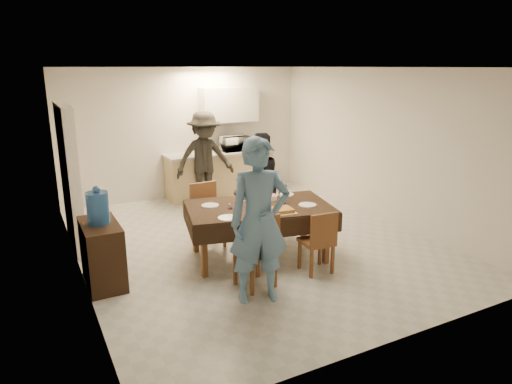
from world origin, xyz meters
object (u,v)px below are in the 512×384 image
at_px(water_jug, 98,208).
at_px(person_far, 259,182).
at_px(microwave, 234,143).
at_px(dining_table, 259,208).
at_px(wine_bottle, 254,195).
at_px(person_near, 259,221).
at_px(savoury_tart, 279,210).
at_px(person_kitchen, 205,158).
at_px(console, 102,254).
at_px(water_pitcher, 283,196).

bearing_deg(water_jug, person_far, 18.24).
bearing_deg(microwave, dining_table, 70.64).
bearing_deg(wine_bottle, person_near, -114.44).
bearing_deg(water_jug, wine_bottle, -3.72).
bearing_deg(person_far, wine_bottle, 56.02).
bearing_deg(savoury_tart, dining_table, 104.74).
xyz_separation_m(wine_bottle, person_kitchen, (0.35, 2.75, -0.00)).
bearing_deg(wine_bottle, microwave, 69.57).
bearing_deg(person_far, console, 15.22).
xyz_separation_m(console, savoury_tart, (2.18, -0.56, 0.40)).
bearing_deg(water_jug, dining_table, -5.00).
distance_m(water_jug, water_pitcher, 2.45).
bearing_deg(wine_bottle, dining_table, -45.00).
height_order(person_far, person_kitchen, person_kitchen).
distance_m(console, savoury_tart, 2.29).
xyz_separation_m(water_jug, water_pitcher, (2.43, -0.23, -0.12)).
relative_size(console, water_pitcher, 4.16).
distance_m(person_far, person_kitchen, 1.77).
xyz_separation_m(person_far, person_kitchen, (-0.25, 1.75, 0.10)).
distance_m(water_jug, person_far, 2.78).
xyz_separation_m(water_jug, person_kitchen, (2.38, 2.62, -0.08)).
relative_size(wine_bottle, microwave, 0.50).
bearing_deg(person_kitchen, wine_bottle, -97.25).
height_order(savoury_tart, person_near, person_near).
bearing_deg(person_near, person_far, 76.45).
xyz_separation_m(water_pitcher, person_far, (0.20, 1.10, -0.07)).
bearing_deg(person_kitchen, person_near, -102.45).
xyz_separation_m(wine_bottle, person_far, (0.60, 1.00, -0.10)).
xyz_separation_m(dining_table, console, (-2.08, 0.18, -0.34)).
bearing_deg(wine_bottle, person_far, 59.04).
xyz_separation_m(water_pitcher, microwave, (0.79, 3.30, 0.20)).
distance_m(water_pitcher, person_far, 1.12).
bearing_deg(dining_table, savoury_tart, -62.45).
bearing_deg(water_jug, water_pitcher, -5.46).
xyz_separation_m(wine_bottle, person_near, (-0.50, -1.10, 0.04)).
relative_size(dining_table, person_near, 1.14).
xyz_separation_m(water_jug, microwave, (3.22, 3.07, 0.08)).
height_order(wine_bottle, person_far, person_far).
xyz_separation_m(microwave, person_kitchen, (-0.84, -0.45, -0.16)).
distance_m(person_near, person_far, 2.38).
bearing_deg(person_near, water_pitcher, 62.11).
height_order(dining_table, person_kitchen, person_kitchen).
relative_size(microwave, person_near, 0.30).
relative_size(wine_bottle, person_far, 0.18).
bearing_deg(person_kitchen, savoury_tart, -93.59).
distance_m(savoury_tart, microwave, 3.79).
height_order(console, wine_bottle, wine_bottle).
distance_m(water_pitcher, person_kitchen, 2.85).
height_order(water_jug, person_near, person_near).
xyz_separation_m(console, microwave, (3.22, 3.07, 0.67)).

